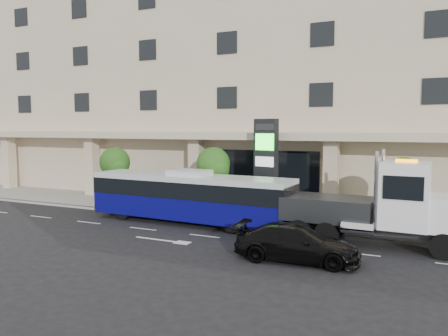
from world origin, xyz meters
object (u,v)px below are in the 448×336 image
(signage_pylon, at_px, (266,167))
(black_sedan, at_px, (297,243))
(city_bus, at_px, (190,196))
(tow_truck, at_px, (384,207))

(signage_pylon, bearing_deg, black_sedan, -47.85)
(black_sedan, bearing_deg, signage_pylon, 24.70)
(black_sedan, distance_m, signage_pylon, 9.35)
(black_sedan, bearing_deg, city_bus, 56.26)
(tow_truck, bearing_deg, signage_pylon, 154.73)
(city_bus, xyz_separation_m, black_sedan, (7.91, -4.65, -0.87))
(black_sedan, relative_size, signage_pylon, 0.87)
(black_sedan, height_order, signage_pylon, signage_pylon)
(city_bus, bearing_deg, black_sedan, -27.88)
(tow_truck, distance_m, black_sedan, 5.31)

